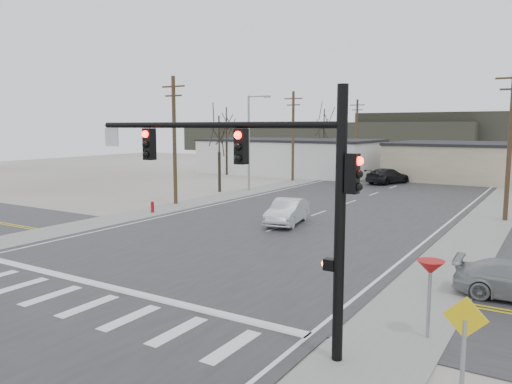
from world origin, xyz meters
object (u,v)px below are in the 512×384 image
Objects in this scene: fire_hydrant at (152,207)px; sedan_crossing at (287,212)px; car_far_b at (435,166)px; car_far_a at (388,176)px; traffic_signal_mast at (275,181)px.

fire_hydrant is 10.23m from sedan_crossing.
car_far_a is at bearing -89.83° from car_far_b.
traffic_signal_mast reaches higher than car_far_a.
sedan_crossing reaches higher than fire_hydrant.
traffic_signal_mast is 60.18m from car_far_b.
fire_hydrant is (-18.09, 14.20, -4.22)m from traffic_signal_mast.
traffic_signal_mast is 1.59× the size of car_far_a.
sedan_crossing is at bearing 117.03° from traffic_signal_mast.
traffic_signal_mast is at bearing -74.25° from sedan_crossing.
car_far_a is at bearing 81.86° from sedan_crossing.
fire_hydrant is 0.15× the size of car_far_a.
car_far_b is at bearing 79.32° from sedan_crossing.
car_far_b is (9.67, 45.26, 0.32)m from fire_hydrant.
car_far_b reaches higher than fire_hydrant.
traffic_signal_mast reaches higher than fire_hydrant.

